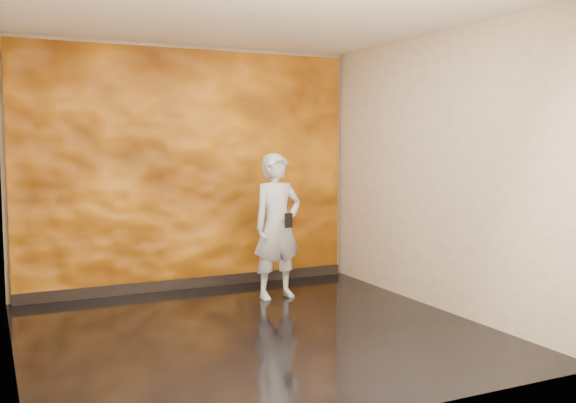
% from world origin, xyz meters
% --- Properties ---
extents(room, '(4.02, 4.02, 2.81)m').
position_xyz_m(room, '(0.00, 0.00, 1.40)').
color(room, black).
rests_on(room, ground).
extents(feature_wall, '(3.90, 0.06, 2.75)m').
position_xyz_m(feature_wall, '(0.00, 1.96, 1.38)').
color(feature_wall, orange).
rests_on(feature_wall, ground).
extents(baseboard, '(3.90, 0.04, 0.12)m').
position_xyz_m(baseboard, '(0.00, 1.92, 0.06)').
color(baseboard, black).
rests_on(baseboard, ground).
extents(man, '(0.61, 0.44, 1.58)m').
position_xyz_m(man, '(0.71, 1.07, 0.79)').
color(man, '#999CA7').
rests_on(man, ground).
extents(phone, '(0.09, 0.02, 0.16)m').
position_xyz_m(phone, '(0.73, 0.84, 0.87)').
color(phone, black).
rests_on(phone, man).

